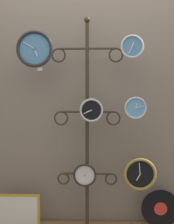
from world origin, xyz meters
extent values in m
cube|color=gray|center=(0.00, 0.57, 1.40)|extent=(4.40, 0.04, 2.80)
cylinder|color=#382D1E|center=(0.00, 0.41, 0.98)|extent=(0.03, 0.03, 1.92)
sphere|color=#382D1E|center=(0.00, 0.41, 1.97)|extent=(0.06, 0.06, 0.06)
cylinder|color=#382D1E|center=(-0.13, 0.41, 1.71)|extent=(0.26, 0.02, 0.02)
torus|color=#382D1E|center=(-0.26, 0.41, 1.65)|extent=(0.13, 0.02, 0.13)
cylinder|color=#382D1E|center=(0.13, 0.41, 1.71)|extent=(0.26, 0.02, 0.02)
torus|color=#382D1E|center=(0.26, 0.41, 1.65)|extent=(0.13, 0.02, 0.13)
cylinder|color=#382D1E|center=(-0.12, 0.41, 1.13)|extent=(0.24, 0.02, 0.02)
torus|color=#382D1E|center=(-0.24, 0.41, 1.07)|extent=(0.13, 0.02, 0.13)
cylinder|color=#382D1E|center=(0.12, 0.41, 1.13)|extent=(0.24, 0.02, 0.02)
torus|color=#382D1E|center=(0.24, 0.41, 1.07)|extent=(0.13, 0.02, 0.13)
cylinder|color=#382D1E|center=(-0.11, 0.41, 0.56)|extent=(0.22, 0.02, 0.02)
torus|color=#382D1E|center=(-0.22, 0.41, 0.51)|extent=(0.11, 0.02, 0.11)
cylinder|color=#382D1E|center=(0.11, 0.41, 0.56)|extent=(0.22, 0.02, 0.02)
torus|color=#382D1E|center=(0.22, 0.41, 0.51)|extent=(0.11, 0.02, 0.11)
cylinder|color=#4C84B2|center=(-0.46, 0.30, 1.69)|extent=(0.30, 0.02, 0.30)
torus|color=#262628|center=(-0.46, 0.28, 1.69)|extent=(0.33, 0.03, 0.33)
cylinder|color=#262628|center=(-0.46, 0.28, 1.69)|extent=(0.02, 0.01, 0.02)
cube|color=silver|center=(-0.44, 0.28, 1.66)|extent=(0.03, 0.00, 0.07)
cube|color=silver|center=(-0.51, 0.28, 1.72)|extent=(0.10, 0.00, 0.07)
cylinder|color=#4C84B2|center=(0.40, 0.31, 1.71)|extent=(0.19, 0.02, 0.19)
torus|color=silver|center=(0.40, 0.29, 1.71)|extent=(0.21, 0.02, 0.21)
cylinder|color=silver|center=(0.40, 0.29, 1.71)|extent=(0.01, 0.01, 0.01)
cube|color=silver|center=(0.40, 0.29, 1.73)|extent=(0.02, 0.00, 0.05)
cube|color=silver|center=(0.38, 0.29, 1.67)|extent=(0.04, 0.00, 0.07)
cylinder|color=black|center=(0.04, 0.32, 1.15)|extent=(0.19, 0.02, 0.19)
torus|color=silver|center=(0.04, 0.31, 1.15)|extent=(0.21, 0.02, 0.21)
cylinder|color=silver|center=(0.04, 0.31, 1.15)|extent=(0.01, 0.01, 0.01)
cube|color=silver|center=(0.02, 0.31, 1.14)|extent=(0.05, 0.00, 0.02)
cube|color=silver|center=(0.01, 0.31, 1.14)|extent=(0.07, 0.00, 0.04)
cylinder|color=#60A8DB|center=(0.43, 0.34, 1.17)|extent=(0.18, 0.02, 0.18)
torus|color=silver|center=(0.43, 0.33, 1.17)|extent=(0.20, 0.02, 0.20)
cylinder|color=silver|center=(0.43, 0.33, 1.17)|extent=(0.01, 0.01, 0.01)
cube|color=silver|center=(0.44, 0.33, 1.19)|extent=(0.02, 0.00, 0.04)
cube|color=silver|center=(0.47, 0.32, 1.18)|extent=(0.07, 0.00, 0.02)
cylinder|color=silver|center=(-0.02, 0.33, 0.57)|extent=(0.19, 0.02, 0.19)
torus|color=#262628|center=(-0.02, 0.31, 0.57)|extent=(0.21, 0.02, 0.21)
cylinder|color=#262628|center=(-0.02, 0.31, 0.57)|extent=(0.01, 0.01, 0.01)
cube|color=silver|center=(-0.02, 0.31, 0.59)|extent=(0.01, 0.00, 0.05)
cube|color=silver|center=(0.00, 0.31, 0.60)|extent=(0.04, 0.00, 0.07)
cylinder|color=black|center=(0.47, 0.32, 0.58)|extent=(0.27, 0.02, 0.27)
torus|color=#A58438|center=(0.47, 0.30, 0.58)|extent=(0.29, 0.03, 0.29)
cylinder|color=#A58438|center=(0.47, 0.30, 0.58)|extent=(0.02, 0.01, 0.02)
cube|color=silver|center=(0.46, 0.30, 0.55)|extent=(0.04, 0.00, 0.06)
cube|color=silver|center=(0.47, 0.30, 0.63)|extent=(0.02, 0.00, 0.10)
cylinder|color=black|center=(0.68, 0.40, 0.24)|extent=(0.36, 0.01, 0.36)
cylinder|color=red|center=(0.68, 0.39, 0.24)|extent=(0.12, 0.00, 0.12)
cube|color=gold|center=(-0.66, 0.34, 0.22)|extent=(0.46, 0.02, 0.32)
cube|color=white|center=(-0.66, 0.32, 0.22)|extent=(0.42, 0.00, 0.28)
cube|color=white|center=(-0.41, 0.29, 1.52)|extent=(0.04, 0.00, 0.03)
camera|label=1|loc=(0.08, -2.45, 1.28)|focal=50.00mm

